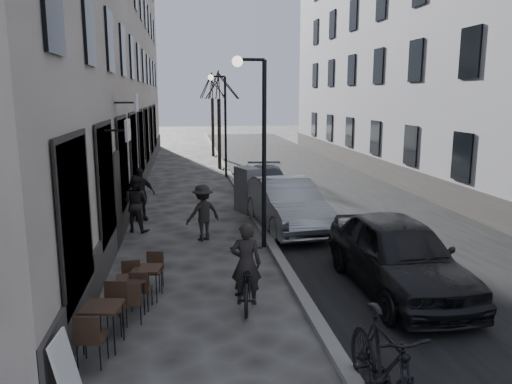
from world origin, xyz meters
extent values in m
plane|color=#33312E|center=(0.00, 0.00, 0.00)|extent=(120.00, 120.00, 0.00)
cube|color=black|center=(3.85, 16.00, 0.00)|extent=(7.30, 60.00, 0.00)
cube|color=slate|center=(0.20, 16.00, 0.06)|extent=(0.25, 60.00, 0.12)
cube|color=gray|center=(-6.00, 16.50, 8.00)|extent=(4.00, 35.00, 16.00)
cube|color=gray|center=(9.50, 16.50, 8.00)|extent=(4.00, 35.00, 16.00)
cylinder|color=black|center=(0.00, 6.00, 2.50)|extent=(0.12, 0.12, 5.00)
cylinder|color=black|center=(-0.35, 6.00, 5.00)|extent=(0.70, 0.08, 0.08)
sphere|color=#FFF2CC|center=(-0.70, 6.00, 4.95)|extent=(0.28, 0.28, 0.28)
cylinder|color=black|center=(0.00, 18.00, 2.50)|extent=(0.12, 0.12, 5.00)
cylinder|color=black|center=(-0.35, 18.00, 5.00)|extent=(0.70, 0.08, 0.08)
sphere|color=#FFF2CC|center=(-0.70, 18.00, 4.95)|extent=(0.28, 0.28, 0.28)
cylinder|color=black|center=(-0.10, 21.00, 1.95)|extent=(0.20, 0.20, 3.90)
cylinder|color=black|center=(-0.10, 27.00, 1.95)|extent=(0.20, 0.20, 3.90)
cube|color=black|center=(-3.51, 0.88, 0.72)|extent=(0.70, 0.70, 0.04)
cylinder|color=black|center=(-3.80, 0.67, 0.35)|extent=(0.02, 0.02, 0.70)
cylinder|color=black|center=(-3.30, 0.59, 0.35)|extent=(0.02, 0.02, 0.70)
cylinder|color=black|center=(-3.71, 1.17, 0.35)|extent=(0.02, 0.02, 0.70)
cylinder|color=black|center=(-3.22, 1.08, 0.35)|extent=(0.02, 0.02, 0.70)
cube|color=black|center=(-3.19, 2.25, 0.66)|extent=(0.60, 0.60, 0.04)
cylinder|color=black|center=(-3.40, 2.00, 0.32)|extent=(0.02, 0.02, 0.64)
cylinder|color=black|center=(-2.94, 2.04, 0.32)|extent=(0.02, 0.02, 0.64)
cylinder|color=black|center=(-3.44, 2.46, 0.32)|extent=(0.02, 0.02, 0.64)
cylinder|color=black|center=(-2.98, 2.50, 0.32)|extent=(0.02, 0.02, 0.64)
cube|color=black|center=(-2.92, 2.84, 0.65)|extent=(0.64, 0.64, 0.04)
cylinder|color=black|center=(-3.19, 2.65, 0.32)|extent=(0.02, 0.02, 0.64)
cylinder|color=black|center=(-2.74, 2.57, 0.32)|extent=(0.02, 0.02, 0.64)
cylinder|color=black|center=(-3.10, 3.10, 0.32)|extent=(0.02, 0.02, 0.64)
cylinder|color=black|center=(-2.65, 3.02, 0.32)|extent=(0.02, 0.02, 0.64)
cube|color=silver|center=(-3.73, -0.74, 0.53)|extent=(0.30, 0.62, 1.00)
cube|color=slate|center=(0.10, 10.21, 0.80)|extent=(0.90, 1.20, 1.60)
imported|color=black|center=(-0.96, 2.30, 0.51)|extent=(0.94, 2.02, 1.02)
imported|color=black|center=(-0.96, 2.30, 0.84)|extent=(0.66, 0.48, 1.67)
imported|color=black|center=(-3.60, 8.14, 0.87)|extent=(1.05, 0.97, 1.74)
imported|color=black|center=(-1.62, 6.90, 0.81)|extent=(1.20, 1.01, 1.62)
imported|color=black|center=(-3.60, 9.53, 0.88)|extent=(1.12, 0.78, 1.77)
imported|color=black|center=(2.30, 2.50, 0.80)|extent=(1.95, 4.74, 1.61)
imported|color=gray|center=(1.00, 7.81, 0.78)|extent=(2.10, 4.85, 1.55)
imported|color=#363940|center=(1.25, 12.79, 0.62)|extent=(2.09, 4.38, 1.23)
imported|color=black|center=(0.35, -1.50, 0.69)|extent=(0.72, 2.31, 1.37)
camera|label=1|loc=(-2.13, -7.03, 4.11)|focal=35.00mm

